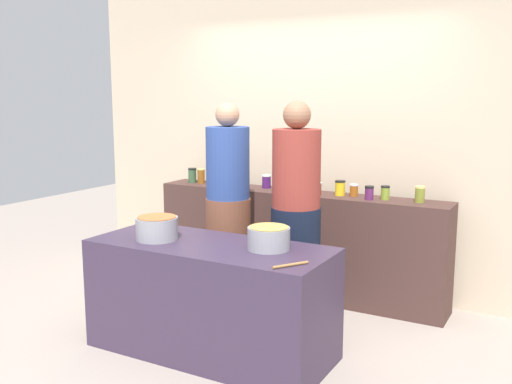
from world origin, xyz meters
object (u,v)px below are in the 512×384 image
object	(u,v)px
cook_in_cap	(296,228)
preserve_jar_5	(317,188)
cook_with_tongs	(228,218)
preserve_jar_9	(385,193)
cooking_pot_center	(269,238)
preserve_jar_3	(267,181)
preserve_jar_7	(354,190)
preserve_jar_0	(192,175)
preserve_jar_10	(420,194)
preserve_jar_8	(369,193)
cooking_pot_left	(157,228)
wooden_spoon	(290,265)
preserve_jar_1	(201,176)
preserve_jar_6	(340,188)
preserve_jar_2	(219,177)
preserve_jar_4	(281,182)

from	to	relation	value
cook_in_cap	preserve_jar_5	bearing A→B (deg)	100.27
cook_with_tongs	cook_in_cap	world-z (taller)	cook_in_cap
preserve_jar_5	preserve_jar_9	distance (m)	0.59
cooking_pot_center	preserve_jar_5	bearing A→B (deg)	99.18
preserve_jar_3	preserve_jar_7	world-z (taller)	preserve_jar_3
preserve_jar_0	preserve_jar_7	size ratio (longest dim) A/B	1.40
preserve_jar_9	preserve_jar_10	xyz separation A→B (m)	(0.28, 0.01, 0.01)
preserve_jar_8	preserve_jar_0	bearing A→B (deg)	178.12
cooking_pot_left	wooden_spoon	size ratio (longest dim) A/B	1.22
preserve_jar_3	cook_in_cap	size ratio (longest dim) A/B	0.07
preserve_jar_1	wooden_spoon	bearing A→B (deg)	-42.82
cooking_pot_center	cook_in_cap	world-z (taller)	cook_in_cap
preserve_jar_7	preserve_jar_1	bearing A→B (deg)	-178.80
preserve_jar_9	cooking_pot_left	size ratio (longest dim) A/B	0.39
wooden_spoon	cook_with_tongs	size ratio (longest dim) A/B	0.14
preserve_jar_0	preserve_jar_9	xyz separation A→B (m)	(1.93, 0.01, -0.01)
wooden_spoon	preserve_jar_6	bearing A→B (deg)	100.80
preserve_jar_8	cook_in_cap	distance (m)	0.78
preserve_jar_2	preserve_jar_5	bearing A→B (deg)	-2.95
preserve_jar_10	cook_in_cap	bearing A→B (deg)	-135.11
preserve_jar_0	cook_in_cap	world-z (taller)	cook_in_cap
preserve_jar_2	preserve_jar_3	size ratio (longest dim) A/B	1.20
preserve_jar_3	preserve_jar_10	world-z (taller)	preserve_jar_10
preserve_jar_2	wooden_spoon	xyz separation A→B (m)	(1.53, -1.61, -0.22)
preserve_jar_4	cooking_pot_center	bearing A→B (deg)	-66.36
preserve_jar_1	preserve_jar_2	distance (m)	0.21
preserve_jar_0	cooking_pot_center	bearing A→B (deg)	-40.55
preserve_jar_7	cooking_pot_center	size ratio (longest dim) A/B	0.36
preserve_jar_1	preserve_jar_8	bearing A→B (deg)	-2.38
preserve_jar_4	wooden_spoon	xyz separation A→B (m)	(0.90, -1.66, -0.22)
preserve_jar_2	preserve_jar_9	bearing A→B (deg)	-0.16
wooden_spoon	cook_in_cap	size ratio (longest dim) A/B	0.14
preserve_jar_10	preserve_jar_6	bearing A→B (deg)	-179.38
preserve_jar_2	preserve_jar_0	bearing A→B (deg)	-177.67
preserve_jar_1	preserve_jar_10	world-z (taller)	preserve_jar_1
preserve_jar_7	preserve_jar_10	distance (m)	0.56
preserve_jar_4	cook_in_cap	size ratio (longest dim) A/B	0.08
preserve_jar_0	preserve_jar_2	world-z (taller)	preserve_jar_2
preserve_jar_7	cook_with_tongs	xyz separation A→B (m)	(-0.85, -0.67, -0.21)
preserve_jar_3	cooking_pot_center	xyz separation A→B (m)	(0.75, -1.39, -0.14)
preserve_jar_8	wooden_spoon	world-z (taller)	preserve_jar_8
preserve_jar_7	preserve_jar_8	xyz separation A→B (m)	(0.17, -0.10, 0.01)
preserve_jar_4	cook_with_tongs	xyz separation A→B (m)	(-0.14, -0.68, -0.23)
preserve_jar_4	wooden_spoon	distance (m)	1.90
preserve_jar_3	preserve_jar_7	xyz separation A→B (m)	(0.86, -0.02, -0.01)
preserve_jar_0	preserve_jar_5	world-z (taller)	preserve_jar_0
preserve_jar_6	wooden_spoon	xyz separation A→B (m)	(0.31, -1.62, -0.21)
preserve_jar_10	preserve_jar_9	bearing A→B (deg)	-177.10
wooden_spoon	preserve_jar_2	bearing A→B (deg)	133.51
preserve_jar_9	preserve_jar_2	bearing A→B (deg)	179.84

